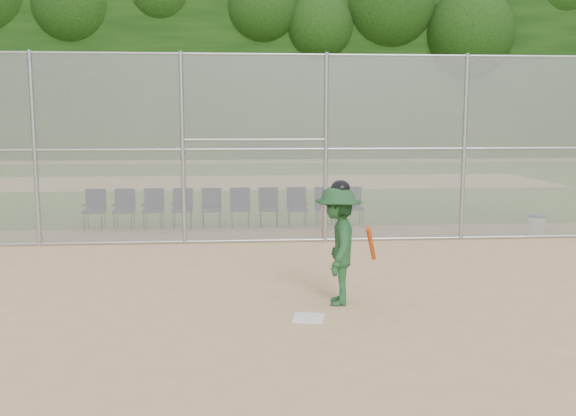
{
  "coord_description": "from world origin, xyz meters",
  "views": [
    {
      "loc": [
        -0.86,
        -8.49,
        2.66
      ],
      "look_at": [
        0.0,
        2.5,
        1.1
      ],
      "focal_mm": 40.0,
      "sensor_mm": 36.0,
      "label": 1
    }
  ],
  "objects": [
    {
      "name": "chair_1",
      "position": [
        -3.59,
        6.9,
        0.48
      ],
      "size": [
        0.54,
        0.52,
        0.96
      ],
      "primitive_type": null,
      "color": "#0F0E34",
      "rests_on": "ground"
    },
    {
      "name": "water_cooler",
      "position": [
        5.89,
        5.38,
        0.24
      ],
      "size": [
        0.38,
        0.38,
        0.48
      ],
      "color": "white",
      "rests_on": "ground"
    },
    {
      "name": "chair_3",
      "position": [
        -2.2,
        6.9,
        0.48
      ],
      "size": [
        0.54,
        0.52,
        0.96
      ],
      "primitive_type": null,
      "color": "#0F0E34",
      "rests_on": "ground"
    },
    {
      "name": "chair_6",
      "position": [
        -0.12,
        6.9,
        0.48
      ],
      "size": [
        0.54,
        0.52,
        0.96
      ],
      "primitive_type": null,
      "color": "#0F0E34",
      "rests_on": "ground"
    },
    {
      "name": "dirt_patch_far",
      "position": [
        0.0,
        18.0,
        0.01
      ],
      "size": [
        24.0,
        24.0,
        0.0
      ],
      "primitive_type": "plane",
      "color": "tan",
      "rests_on": "ground"
    },
    {
      "name": "chair_4",
      "position": [
        -1.51,
        6.9,
        0.48
      ],
      "size": [
        0.54,
        0.52,
        0.96
      ],
      "primitive_type": null,
      "color": "#0F0E34",
      "rests_on": "ground"
    },
    {
      "name": "chair_9",
      "position": [
        1.95,
        6.9,
        0.48
      ],
      "size": [
        0.54,
        0.52,
        0.96
      ],
      "primitive_type": null,
      "color": "#0F0E34",
      "rests_on": "ground"
    },
    {
      "name": "chair_0",
      "position": [
        -4.28,
        6.9,
        0.48
      ],
      "size": [
        0.54,
        0.52,
        0.96
      ],
      "primitive_type": null,
      "color": "#0F0E34",
      "rests_on": "ground"
    },
    {
      "name": "chair_2",
      "position": [
        -2.89,
        6.9,
        0.48
      ],
      "size": [
        0.54,
        0.52,
        0.96
      ],
      "primitive_type": null,
      "color": "#0F0E34",
      "rests_on": "ground"
    },
    {
      "name": "backstop_fence",
      "position": [
        0.0,
        5.0,
        2.07
      ],
      "size": [
        16.09,
        0.09,
        4.0
      ],
      "color": "gray",
      "rests_on": "ground"
    },
    {
      "name": "batter_at_plate",
      "position": [
        0.54,
        0.39,
        0.87
      ],
      "size": [
        0.94,
        1.33,
        1.79
      ],
      "color": "#1C4723",
      "rests_on": "ground"
    },
    {
      "name": "chair_7",
      "position": [
        0.57,
        6.9,
        0.48
      ],
      "size": [
        0.54,
        0.52,
        0.96
      ],
      "primitive_type": null,
      "color": "#0F0E34",
      "rests_on": "ground"
    },
    {
      "name": "treeline",
      "position": [
        0.0,
        20.0,
        5.5
      ],
      "size": [
        81.0,
        60.0,
        11.0
      ],
      "color": "black",
      "rests_on": "ground"
    },
    {
      "name": "chair_8",
      "position": [
        1.26,
        6.9,
        0.48
      ],
      "size": [
        0.54,
        0.52,
        0.96
      ],
      "primitive_type": null,
      "color": "#0F0E34",
      "rests_on": "ground"
    },
    {
      "name": "spare_bats",
      "position": [
        1.14,
        5.39,
        0.42
      ],
      "size": [
        0.36,
        0.23,
        0.85
      ],
      "color": "#D84C14",
      "rests_on": "ground"
    },
    {
      "name": "ground",
      "position": [
        0.0,
        0.0,
        0.0
      ],
      "size": [
        100.0,
        100.0,
        0.0
      ],
      "primitive_type": "plane",
      "color": "tan",
      "rests_on": "ground"
    },
    {
      "name": "home_plate",
      "position": [
        0.06,
        -0.28,
        0.01
      ],
      "size": [
        0.48,
        0.48,
        0.02
      ],
      "primitive_type": "cube",
      "rotation": [
        0.0,
        0.0,
        -0.2
      ],
      "color": "silver",
      "rests_on": "ground"
    },
    {
      "name": "chair_5",
      "position": [
        -0.82,
        6.9,
        0.48
      ],
      "size": [
        0.54,
        0.52,
        0.96
      ],
      "primitive_type": null,
      "color": "#0F0E34",
      "rests_on": "ground"
    },
    {
      "name": "grass_strip",
      "position": [
        0.0,
        18.0,
        0.01
      ],
      "size": [
        100.0,
        100.0,
        0.0
      ],
      "primitive_type": "plane",
      "color": "#37691F",
      "rests_on": "ground"
    }
  ]
}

